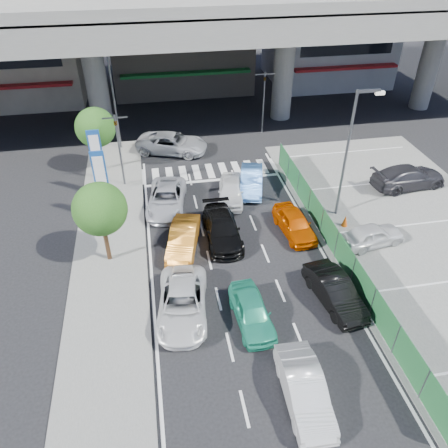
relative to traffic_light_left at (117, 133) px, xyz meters
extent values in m
plane|color=black|center=(6.20, -12.00, -3.94)|extent=(120.00, 120.00, 0.00)
cube|color=#5E5E5C|center=(17.20, -10.00, -3.91)|extent=(12.00, 28.00, 0.06)
cube|color=#5E5E5C|center=(-0.80, -8.00, -3.88)|extent=(4.00, 30.00, 0.12)
cylinder|color=slate|center=(-1.80, 10.00, 0.06)|extent=(1.80, 1.80, 8.00)
cylinder|color=slate|center=(14.20, 10.00, 0.06)|extent=(1.80, 1.80, 8.00)
cylinder|color=slate|center=(28.20, 10.00, 0.06)|extent=(1.80, 1.80, 8.00)
cube|color=slate|center=(6.20, 10.00, 5.06)|extent=(64.00, 14.00, 2.00)
cube|color=slate|center=(6.20, 3.20, 6.36)|extent=(64.00, 0.40, 0.90)
cube|color=gray|center=(-9.80, 20.00, 2.56)|extent=(12.00, 10.00, 13.00)
cube|color=maroon|center=(-9.80, 14.90, -1.14)|extent=(10.80, 1.60, 0.25)
cube|color=gray|center=(6.20, 21.00, 3.56)|extent=(14.00, 10.00, 15.00)
cube|color=#156928|center=(6.20, 15.90, -1.14)|extent=(12.60, 1.60, 0.25)
cube|color=black|center=(6.20, 15.98, 4.31)|extent=(11.20, 0.10, 6.75)
cube|color=gray|center=(22.20, 20.00, 2.06)|extent=(12.00, 10.00, 12.00)
cube|color=maroon|center=(22.20, 14.90, -1.14)|extent=(10.80, 1.60, 0.25)
cube|color=black|center=(22.20, 14.98, 2.66)|extent=(9.60, 0.10, 5.40)
cylinder|color=#595B60|center=(0.00, 0.00, -1.34)|extent=(0.14, 0.14, 5.20)
cube|color=#595B60|center=(0.00, 0.00, 1.06)|extent=(1.60, 0.08, 0.08)
imported|color=black|center=(0.00, 0.00, 0.76)|extent=(0.26, 1.24, 0.50)
cylinder|color=#595B60|center=(11.70, 7.00, -1.34)|extent=(0.14, 0.14, 5.20)
cube|color=#595B60|center=(11.70, 7.00, 1.06)|extent=(1.60, 0.08, 0.08)
imported|color=black|center=(11.70, 7.00, 0.76)|extent=(0.26, 1.24, 0.50)
cylinder|color=#595B60|center=(13.20, -6.00, 0.06)|extent=(0.16, 0.16, 8.00)
cube|color=#595B60|center=(13.80, -6.00, 3.96)|extent=(1.40, 0.15, 0.15)
cube|color=silver|center=(14.50, -6.00, 3.81)|extent=(0.50, 0.22, 0.18)
cylinder|color=#595B60|center=(-0.30, 6.00, 0.06)|extent=(0.16, 0.16, 8.00)
cube|color=#595B60|center=(0.30, 6.00, 3.96)|extent=(1.40, 0.15, 0.15)
cube|color=silver|center=(1.00, 6.00, 3.81)|extent=(0.50, 0.22, 0.18)
cylinder|color=#595B60|center=(-1.00, -4.00, -2.84)|extent=(0.10, 0.10, 2.20)
cube|color=navy|center=(-1.00, -4.00, -0.74)|extent=(0.80, 0.12, 3.00)
cube|color=white|center=(-1.00, -4.07, -0.74)|extent=(0.60, 0.02, 2.40)
cylinder|color=#595B60|center=(-1.40, -1.00, -2.84)|extent=(0.10, 0.10, 2.20)
cube|color=navy|center=(-1.40, -1.00, -0.74)|extent=(0.80, 0.12, 3.00)
cube|color=white|center=(-1.40, -1.07, -0.74)|extent=(0.60, 0.02, 2.40)
cylinder|color=#382314|center=(-0.80, -8.00, -2.74)|extent=(0.24, 0.24, 2.40)
sphere|color=#1B4814|center=(-0.80, -8.00, -0.54)|extent=(2.80, 2.80, 2.80)
cylinder|color=#382314|center=(-1.60, 2.50, -2.74)|extent=(0.24, 0.24, 2.40)
sphere|color=#1B4814|center=(-1.60, 2.50, -0.54)|extent=(2.80, 2.80, 2.80)
imported|color=silver|center=(6.95, -18.04, -3.25)|extent=(1.59, 4.23, 1.38)
imported|color=silver|center=(2.77, -12.63, -3.25)|extent=(2.95, 5.23, 1.38)
imported|color=teal|center=(5.88, -13.72, -3.28)|extent=(1.77, 3.94, 1.31)
imported|color=black|center=(10.16, -13.19, -3.25)|extent=(2.10, 4.37, 1.38)
imported|color=orange|center=(3.34, -7.69, -3.25)|extent=(2.45, 4.42, 1.38)
imported|color=black|center=(5.65, -7.18, -3.25)|extent=(1.94, 4.76, 1.38)
imported|color=#BD4400|center=(9.98, -7.39, -3.26)|extent=(2.01, 4.12, 1.35)
imported|color=#B6B7BE|center=(2.72, -3.34, -3.25)|extent=(3.06, 5.27, 1.38)
imported|color=white|center=(6.96, -3.12, -3.25)|extent=(2.43, 4.30, 1.38)
imported|color=#5493EA|center=(8.60, -2.08, -3.25)|extent=(2.44, 4.42, 1.38)
imported|color=#B3B5BC|center=(3.75, 4.57, -3.17)|extent=(6.05, 4.28, 1.53)
imported|color=silver|center=(13.95, -9.33, -3.23)|extent=(3.98, 2.12, 1.29)
imported|color=#2E2D32|center=(19.32, -3.74, -3.11)|extent=(5.43, 2.62, 1.52)
cone|color=#DA510C|center=(13.21, -7.36, -3.51)|extent=(0.46, 0.46, 0.73)
camera|label=1|loc=(2.11, -27.22, 11.86)|focal=35.00mm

